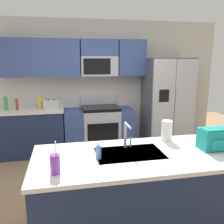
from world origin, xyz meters
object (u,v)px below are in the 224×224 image
Objects in this scene: range_oven at (99,129)px; refrigerator at (166,103)px; toaster at (51,104)px; bottle_yellow at (40,102)px; sink_faucet at (127,133)px; backpack at (215,138)px; soap_dispenser at (98,152)px; paper_towel_roll at (167,131)px; pepper_mill at (17,104)px; drink_cup_purple at (55,164)px; bottle_green at (6,103)px.

range_oven is 0.74× the size of refrigerator.
bottle_yellow is (-0.21, 0.07, 0.03)m from toaster.
backpack is (0.91, -0.21, -0.05)m from sink_faucet.
toaster is 1.65× the size of soap_dispenser.
bottle_yellow is 2.72m from paper_towel_roll.
pepper_mill reaches higher than range_oven.
range_oven is 1.26m from bottle_yellow.
toaster is at bearing -4.58° from pepper_mill.
sink_faucet is 0.93m from backpack.
backpack is (0.87, -2.53, 0.57)m from range_oven.
drink_cup_purple reaches higher than paper_towel_roll.
drink_cup_purple is 1.66m from backpack.
refrigerator reaches higher than toaster.
toaster is at bearing -176.70° from range_oven.
soap_dispenser is at bearing -65.42° from pepper_mill.
drink_cup_purple is 1.38m from paper_towel_roll.
bottle_green is 3.63m from backpack.
toaster is 3.05m from backpack.
bottle_green is (-0.82, 0.07, 0.04)m from toaster.
range_oven reaches higher than toaster.
range_oven is 5.66× the size of bottle_yellow.
drink_cup_purple is (-2.19, -2.69, 0.06)m from refrigerator.
bottle_green is 0.88× the size of drink_cup_purple.
drink_cup_purple is at bearing -82.89° from bottle_yellow.
refrigerator is 5.78× the size of backpack.
sink_faucet is at bearing -65.21° from bottle_yellow.
toaster is 1.37× the size of pepper_mill.
refrigerator is at bearing 77.36° from backpack.
sink_faucet is 0.54m from paper_towel_roll.
bottle_green is 3.11m from paper_towel_roll.
toaster is 0.98× the size of drink_cup_purple.
paper_towel_roll is at bearing 25.05° from drink_cup_purple.
pepper_mill is 0.73× the size of sink_faucet.
backpack is at bearing -52.08° from bottle_yellow.
bottle_yellow is 3.23m from backpack.
pepper_mill is at bearing 178.65° from refrigerator.
sink_faucet is 0.88× the size of backpack.
pepper_mill is at bearing -176.91° from bottle_yellow.
paper_towel_roll is (1.39, -2.13, 0.03)m from toaster.
drink_cup_purple is 1.20× the size of paper_towel_roll.
paper_towel_roll is (1.25, 0.58, 0.03)m from drink_cup_purple.
range_oven is at bearing -0.42° from bottle_green.
pepper_mill is 0.42m from bottle_yellow.
refrigerator is 2.68m from sink_faucet.
refrigerator is 2.31m from paper_towel_roll.
range_oven is at bearing 0.09° from pepper_mill.
refrigerator reaches higher than paper_towel_roll.
paper_towel_roll is at bearing 22.65° from soap_dispenser.
toaster is 2.54m from soap_dispenser.
backpack reaches higher than soap_dispenser.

